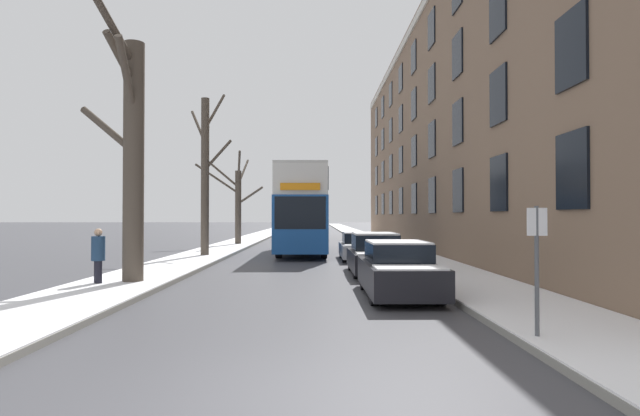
{
  "coord_description": "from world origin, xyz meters",
  "views": [
    {
      "loc": [
        0.52,
        -5.47,
        2.05
      ],
      "look_at": [
        0.73,
        16.7,
        2.41
      ],
      "focal_mm": 28.0,
      "sensor_mm": 36.0,
      "label": 1
    }
  ],
  "objects_px": {
    "parked_car_2": "(360,247)",
    "bare_tree_left_1": "(206,172)",
    "double_decker_bus": "(303,207)",
    "parked_car_0": "(398,271)",
    "bare_tree_left_0": "(131,149)",
    "bare_tree_left_2": "(237,200)",
    "street_sign_post": "(537,265)",
    "parked_car_1": "(375,255)",
    "pedestrian_left_sidewalk": "(98,256)",
    "oncoming_van": "(295,225)"
  },
  "relations": [
    {
      "from": "parked_car_2",
      "to": "oncoming_van",
      "type": "relative_size",
      "value": 0.82
    },
    {
      "from": "parked_car_2",
      "to": "bare_tree_left_1",
      "type": "bearing_deg",
      "value": 172.04
    },
    {
      "from": "street_sign_post",
      "to": "pedestrian_left_sidewalk",
      "type": "bearing_deg",
      "value": 146.79
    },
    {
      "from": "parked_car_0",
      "to": "pedestrian_left_sidewalk",
      "type": "distance_m",
      "value": 8.38
    },
    {
      "from": "parked_car_1",
      "to": "parked_car_2",
      "type": "bearing_deg",
      "value": 90.0
    },
    {
      "from": "bare_tree_left_0",
      "to": "parked_car_2",
      "type": "distance_m",
      "value": 12.1
    },
    {
      "from": "parked_car_0",
      "to": "parked_car_2",
      "type": "bearing_deg",
      "value": 90.0
    },
    {
      "from": "bare_tree_left_2",
      "to": "parked_car_1",
      "type": "bearing_deg",
      "value": -65.67
    },
    {
      "from": "double_decker_bus",
      "to": "street_sign_post",
      "type": "height_order",
      "value": "double_decker_bus"
    },
    {
      "from": "street_sign_post",
      "to": "parked_car_2",
      "type": "bearing_deg",
      "value": 95.07
    },
    {
      "from": "bare_tree_left_1",
      "to": "parked_car_1",
      "type": "relative_size",
      "value": 2.06
    },
    {
      "from": "parked_car_2",
      "to": "street_sign_post",
      "type": "relative_size",
      "value": 1.85
    },
    {
      "from": "pedestrian_left_sidewalk",
      "to": "oncoming_van",
      "type": "bearing_deg",
      "value": -45.93
    },
    {
      "from": "bare_tree_left_0",
      "to": "bare_tree_left_2",
      "type": "relative_size",
      "value": 1.33
    },
    {
      "from": "oncoming_van",
      "to": "street_sign_post",
      "type": "relative_size",
      "value": 2.27
    },
    {
      "from": "double_decker_bus",
      "to": "pedestrian_left_sidewalk",
      "type": "distance_m",
      "value": 14.64
    },
    {
      "from": "bare_tree_left_0",
      "to": "bare_tree_left_1",
      "type": "bearing_deg",
      "value": 90.08
    },
    {
      "from": "bare_tree_left_1",
      "to": "parked_car_2",
      "type": "relative_size",
      "value": 2.07
    },
    {
      "from": "bare_tree_left_2",
      "to": "oncoming_van",
      "type": "relative_size",
      "value": 1.25
    },
    {
      "from": "bare_tree_left_1",
      "to": "double_decker_bus",
      "type": "relative_size",
      "value": 0.77
    },
    {
      "from": "bare_tree_left_0",
      "to": "parked_car_0",
      "type": "relative_size",
      "value": 2.04
    },
    {
      "from": "double_decker_bus",
      "to": "parked_car_1",
      "type": "distance_m",
      "value": 10.59
    },
    {
      "from": "bare_tree_left_1",
      "to": "bare_tree_left_2",
      "type": "distance_m",
      "value": 9.85
    },
    {
      "from": "parked_car_0",
      "to": "parked_car_2",
      "type": "distance_m",
      "value": 10.69
    },
    {
      "from": "bare_tree_left_0",
      "to": "parked_car_1",
      "type": "distance_m",
      "value": 8.76
    },
    {
      "from": "bare_tree_left_0",
      "to": "parked_car_1",
      "type": "bearing_deg",
      "value": 22.48
    },
    {
      "from": "oncoming_van",
      "to": "pedestrian_left_sidewalk",
      "type": "bearing_deg",
      "value": -98.92
    },
    {
      "from": "double_decker_bus",
      "to": "parked_car_2",
      "type": "height_order",
      "value": "double_decker_bus"
    },
    {
      "from": "street_sign_post",
      "to": "parked_car_0",
      "type": "bearing_deg",
      "value": 105.87
    },
    {
      "from": "bare_tree_left_2",
      "to": "parked_car_0",
      "type": "distance_m",
      "value": 22.95
    },
    {
      "from": "parked_car_2",
      "to": "street_sign_post",
      "type": "bearing_deg",
      "value": -84.93
    },
    {
      "from": "bare_tree_left_0",
      "to": "bare_tree_left_1",
      "type": "relative_size",
      "value": 0.98
    },
    {
      "from": "oncoming_van",
      "to": "parked_car_2",
      "type": "bearing_deg",
      "value": -78.55
    },
    {
      "from": "double_decker_bus",
      "to": "parked_car_0",
      "type": "xyz_separation_m",
      "value": [
        2.79,
        -14.94,
        -1.92
      ]
    },
    {
      "from": "parked_car_0",
      "to": "pedestrian_left_sidewalk",
      "type": "height_order",
      "value": "pedestrian_left_sidewalk"
    },
    {
      "from": "bare_tree_left_0",
      "to": "double_decker_bus",
      "type": "xyz_separation_m",
      "value": [
        4.69,
        13.13,
        -1.43
      ]
    },
    {
      "from": "parked_car_2",
      "to": "street_sign_post",
      "type": "height_order",
      "value": "street_sign_post"
    },
    {
      "from": "parked_car_0",
      "to": "oncoming_van",
      "type": "xyz_separation_m",
      "value": [
        -3.83,
        29.6,
        0.66
      ]
    },
    {
      "from": "bare_tree_left_0",
      "to": "oncoming_van",
      "type": "relative_size",
      "value": 1.66
    },
    {
      "from": "parked_car_0",
      "to": "street_sign_post",
      "type": "relative_size",
      "value": 1.85
    },
    {
      "from": "parked_car_1",
      "to": "pedestrian_left_sidewalk",
      "type": "height_order",
      "value": "pedestrian_left_sidewalk"
    },
    {
      "from": "parked_car_1",
      "to": "parked_car_2",
      "type": "distance_m",
      "value": 5.78
    },
    {
      "from": "double_decker_bus",
      "to": "parked_car_0",
      "type": "distance_m",
      "value": 15.32
    },
    {
      "from": "parked_car_0",
      "to": "parked_car_1",
      "type": "distance_m",
      "value": 4.91
    },
    {
      "from": "bare_tree_left_2",
      "to": "parked_car_2",
      "type": "bearing_deg",
      "value": -55.28
    },
    {
      "from": "bare_tree_left_2",
      "to": "parked_car_0",
      "type": "relative_size",
      "value": 1.53
    },
    {
      "from": "parked_car_1",
      "to": "pedestrian_left_sidewalk",
      "type": "distance_m",
      "value": 8.95
    },
    {
      "from": "double_decker_bus",
      "to": "parked_car_0",
      "type": "height_order",
      "value": "double_decker_bus"
    },
    {
      "from": "pedestrian_left_sidewalk",
      "to": "bare_tree_left_2",
      "type": "bearing_deg",
      "value": -39.11
    },
    {
      "from": "parked_car_1",
      "to": "pedestrian_left_sidewalk",
      "type": "xyz_separation_m",
      "value": [
        -8.25,
        -3.46,
        0.26
      ]
    }
  ]
}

